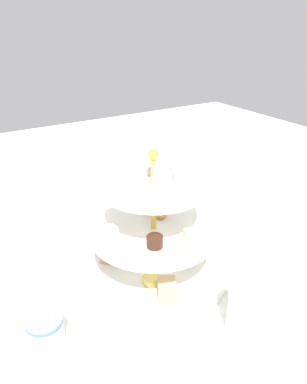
% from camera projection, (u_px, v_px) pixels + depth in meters
% --- Properties ---
extents(ground_plane, '(2.40, 2.40, 0.00)m').
position_uv_depth(ground_plane, '(154.00, 271.00, 0.74)').
color(ground_plane, silver).
extents(tiered_serving_stand, '(0.31, 0.31, 0.27)m').
position_uv_depth(tiered_serving_stand, '(154.00, 238.00, 0.71)').
color(tiered_serving_stand, white).
rests_on(tiered_serving_stand, ground_plane).
extents(water_glass_tall_right, '(0.07, 0.07, 0.11)m').
position_uv_depth(water_glass_tall_right, '(110.00, 200.00, 0.91)').
color(water_glass_tall_right, silver).
rests_on(water_glass_tall_right, ground_plane).
extents(water_glass_short_left, '(0.06, 0.06, 0.08)m').
position_uv_depth(water_glass_short_left, '(118.00, 352.00, 0.52)').
color(water_glass_short_left, silver).
rests_on(water_glass_short_left, ground_plane).
extents(teacup_with_saucer, '(0.09, 0.09, 0.05)m').
position_uv_depth(teacup_with_saucer, '(46.00, 332.00, 0.57)').
color(teacup_with_saucer, white).
rests_on(teacup_with_saucer, ground_plane).
extents(butter_knife_left, '(0.17, 0.03, 0.00)m').
position_uv_depth(butter_knife_left, '(244.00, 226.00, 0.90)').
color(butter_knife_left, silver).
rests_on(butter_knife_left, ground_plane).
extents(butter_knife_right, '(0.15, 0.10, 0.00)m').
position_uv_depth(butter_knife_right, '(15.00, 271.00, 0.74)').
color(butter_knife_right, silver).
rests_on(butter_knife_right, ground_plane).
extents(water_glass_mid_back, '(0.06, 0.06, 0.09)m').
position_uv_depth(water_glass_mid_back, '(246.00, 307.00, 0.59)').
color(water_glass_mid_back, silver).
rests_on(water_glass_mid_back, ground_plane).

